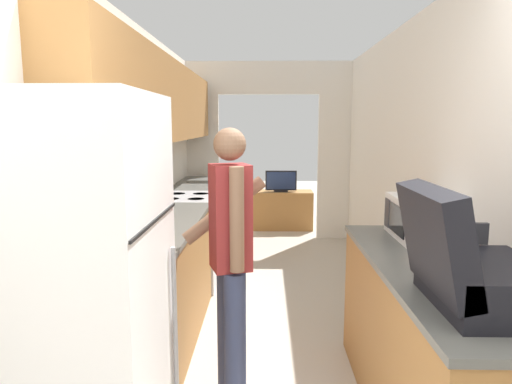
% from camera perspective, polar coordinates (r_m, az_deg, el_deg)
% --- Properties ---
extents(wall_left, '(0.38, 7.68, 2.50)m').
position_cam_1_polar(wall_left, '(3.84, -14.93, 6.46)').
color(wall_left, white).
rests_on(wall_left, ground_plane).
extents(wall_right, '(0.06, 7.68, 2.50)m').
position_cam_1_polar(wall_right, '(3.46, 21.86, 1.39)').
color(wall_right, white).
rests_on(wall_right, ground_plane).
extents(wall_far_with_doorway, '(2.71, 0.06, 2.50)m').
position_cam_1_polar(wall_far_with_doorway, '(6.49, 1.56, 6.52)').
color(wall_far_with_doorway, white).
rests_on(wall_far_with_doorway, ground_plane).
extents(counter_left, '(0.62, 4.24, 0.91)m').
position_cam_1_polar(counter_left, '(4.41, -9.60, -7.19)').
color(counter_left, '#9E6B38').
rests_on(counter_left, ground_plane).
extents(counter_right, '(0.62, 1.90, 0.91)m').
position_cam_1_polar(counter_right, '(2.73, 21.13, -17.80)').
color(counter_right, '#9E6B38').
rests_on(counter_right, ground_plane).
extents(refrigerator, '(0.72, 0.73, 1.76)m').
position_cam_1_polar(refrigerator, '(2.06, -21.74, -13.82)').
color(refrigerator, white).
rests_on(refrigerator, ground_plane).
extents(range_oven, '(0.66, 0.77, 1.05)m').
position_cam_1_polar(range_oven, '(4.79, -8.60, -5.84)').
color(range_oven, '#B7B7BC').
rests_on(range_oven, ground_plane).
extents(person, '(0.52, 0.45, 1.62)m').
position_cam_1_polar(person, '(2.67, -3.19, -8.32)').
color(person, '#384266').
rests_on(person, ground_plane).
extents(suitcase, '(0.51, 0.56, 0.49)m').
position_cam_1_polar(suitcase, '(2.02, 25.12, -8.66)').
color(suitcase, black).
rests_on(suitcase, counter_right).
extents(microwave, '(0.35, 0.52, 0.26)m').
position_cam_1_polar(microwave, '(3.10, 20.00, -3.10)').
color(microwave, white).
rests_on(microwave, counter_right).
extents(book_stack, '(0.25, 0.32, 0.08)m').
position_cam_1_polar(book_stack, '(2.57, 22.13, -7.57)').
color(book_stack, '#C67028').
rests_on(book_stack, counter_right).
extents(tv_cabinet, '(0.99, 0.42, 0.60)m').
position_cam_1_polar(tv_cabinet, '(7.21, 3.10, -2.24)').
color(tv_cabinet, '#9E6B38').
rests_on(tv_cabinet, ground_plane).
extents(television, '(0.48, 0.16, 0.33)m').
position_cam_1_polar(television, '(7.10, 3.14, 1.34)').
color(television, black).
rests_on(television, tv_cabinet).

